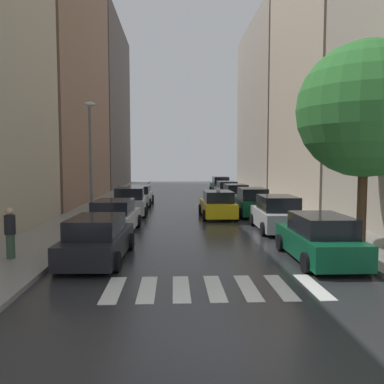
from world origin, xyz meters
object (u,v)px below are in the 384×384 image
(taxi_midroad, at_px, (218,205))
(lamp_post_left, at_px, (91,152))
(parked_car_left_nearest, at_px, (97,239))
(parked_car_right_fifth, at_px, (226,190))
(parked_car_right_nearest, at_px, (319,239))
(parked_car_right_third, at_px, (252,203))
(parked_car_left_third, at_px, (130,202))
(pedestrian_foreground, at_px, (10,232))
(parked_car_left_fourth, at_px, (140,196))
(parked_car_right_second, at_px, (277,214))
(parked_car_right_sixth, at_px, (220,185))
(parked_car_right_fourth, at_px, (235,195))
(parked_car_left_second, at_px, (114,217))
(street_tree_right, at_px, (365,110))

(taxi_midroad, distance_m, lamp_post_left, 8.11)
(parked_car_left_nearest, height_order, parked_car_right_fifth, parked_car_right_fifth)
(parked_car_left_nearest, xyz_separation_m, parked_car_right_fifth, (7.52, 22.21, 0.03))
(parked_car_right_nearest, distance_m, parked_car_right_third, 11.35)
(parked_car_left_third, relative_size, pedestrian_foreground, 2.42)
(parked_car_left_fourth, distance_m, lamp_post_left, 10.09)
(parked_car_left_fourth, xyz_separation_m, parked_car_right_second, (7.75, -11.95, 0.08))
(parked_car_left_nearest, bearing_deg, parked_car_right_sixth, -13.06)
(parked_car_right_second, relative_size, parked_car_right_fifth, 0.98)
(parked_car_right_second, distance_m, taxi_midroad, 5.29)
(parked_car_left_third, height_order, parked_car_right_fourth, parked_car_left_third)
(parked_car_left_third, bearing_deg, taxi_midroad, -105.81)
(parked_car_right_second, bearing_deg, parked_car_left_second, 91.95)
(parked_car_right_sixth, bearing_deg, parked_car_right_second, 179.15)
(parked_car_left_fourth, distance_m, parked_car_right_fourth, 7.53)
(parked_car_left_third, height_order, taxi_midroad, taxi_midroad)
(parked_car_left_second, distance_m, parked_car_right_nearest, 9.74)
(parked_car_right_sixth, distance_m, lamp_post_left, 22.74)
(parked_car_left_second, xyz_separation_m, parked_car_right_sixth, (7.92, 23.03, 0.09))
(parked_car_left_second, bearing_deg, parked_car_left_fourth, 1.76)
(parked_car_right_second, bearing_deg, parked_car_right_sixth, 1.47)
(parked_car_left_second, xyz_separation_m, parked_car_right_fourth, (7.69, 11.53, 0.02))
(parked_car_right_third, bearing_deg, parked_car_left_nearest, 146.51)
(parked_car_left_nearest, xyz_separation_m, parked_car_right_third, (7.58, 10.90, 0.09))
(taxi_midroad, bearing_deg, parked_car_right_fourth, -18.37)
(parked_car_right_third, height_order, parked_car_right_sixth, parked_car_right_sixth)
(parked_car_right_fifth, bearing_deg, street_tree_right, -174.26)
(pedestrian_foreground, bearing_deg, parked_car_right_third, -61.44)
(parked_car_right_fifth, height_order, street_tree_right, street_tree_right)
(pedestrian_foreground, bearing_deg, parked_car_right_second, -80.18)
(parked_car_right_third, distance_m, lamp_post_left, 10.33)
(parked_car_right_fourth, height_order, lamp_post_left, lamp_post_left)
(parked_car_right_sixth, bearing_deg, taxi_midroad, 171.70)
(parked_car_left_fourth, bearing_deg, parked_car_right_fourth, -92.86)
(taxi_midroad, height_order, lamp_post_left, lamp_post_left)
(parked_car_left_second, bearing_deg, parked_car_left_nearest, -174.98)
(parked_car_right_sixth, distance_m, taxi_midroad, 18.39)
(parked_car_right_third, distance_m, parked_car_right_fourth, 5.99)
(parked_car_right_sixth, relative_size, street_tree_right, 0.53)
(parked_car_left_nearest, distance_m, parked_car_right_third, 13.28)
(parked_car_left_third, distance_m, parked_car_right_sixth, 18.61)
(parked_car_right_second, xyz_separation_m, parked_car_right_sixth, (-0.01, 22.96, 0.02))
(parked_car_right_fourth, bearing_deg, parked_car_right_sixth, -3.76)
(parked_car_right_sixth, relative_size, taxi_midroad, 0.95)
(taxi_midroad, bearing_deg, parked_car_left_third, 75.33)
(parked_car_left_nearest, height_order, parked_car_left_fourth, parked_car_left_fourth)
(parked_car_left_fourth, relative_size, taxi_midroad, 1.06)
(parked_car_right_second, bearing_deg, parked_car_right_third, 2.76)
(parked_car_right_nearest, distance_m, pedestrian_foreground, 10.46)
(parked_car_right_nearest, bearing_deg, parked_car_right_second, -0.45)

